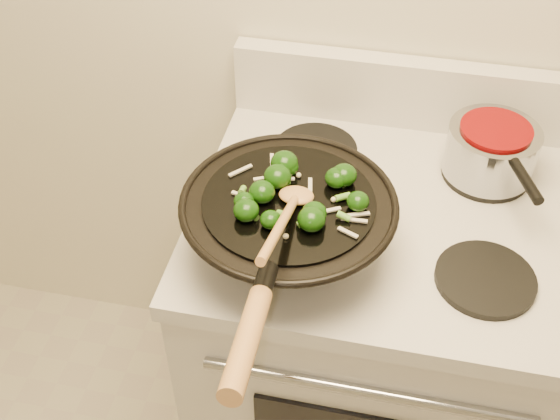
# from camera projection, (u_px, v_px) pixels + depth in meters

# --- Properties ---
(stove) EXTENTS (0.78, 0.67, 1.08)m
(stove) POSITION_uv_depth(u_px,v_px,m) (372.00, 343.00, 1.70)
(stove) COLOR silver
(stove) RESTS_ON ground
(wok) EXTENTS (0.39, 0.64, 0.21)m
(wok) POSITION_uv_depth(u_px,v_px,m) (288.00, 223.00, 1.25)
(wok) COLOR black
(wok) RESTS_ON stove
(stirfry) EXTENTS (0.26, 0.21, 0.04)m
(stirfry) POSITION_uv_depth(u_px,v_px,m) (295.00, 191.00, 1.21)
(stirfry) COLOR #103408
(stirfry) RESTS_ON wok
(wooden_spoon) EXTENTS (0.06, 0.28, 0.11)m
(wooden_spoon) POSITION_uv_depth(u_px,v_px,m) (287.00, 213.00, 1.15)
(wooden_spoon) COLOR #AF7C44
(wooden_spoon) RESTS_ON wok
(saucepan) EXTENTS (0.18, 0.29, 0.11)m
(saucepan) POSITION_uv_depth(u_px,v_px,m) (492.00, 150.00, 1.42)
(saucepan) COLOR #999BA1
(saucepan) RESTS_ON stove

